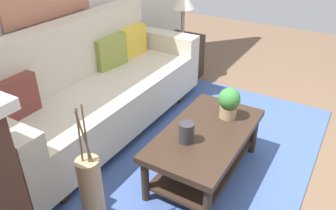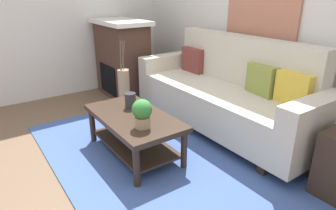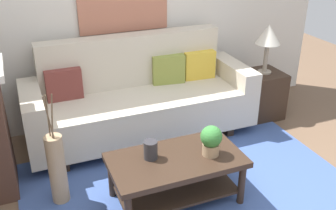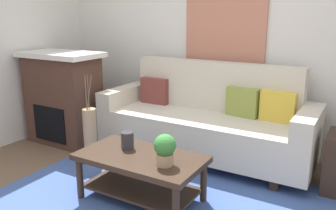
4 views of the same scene
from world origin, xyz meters
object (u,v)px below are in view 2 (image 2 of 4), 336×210
object	(u,v)px
potted_plant_tabletop	(142,112)
tabletop_vase	(130,100)
couch	(226,94)
coffee_table	(134,126)
throw_pillow_mustard	(294,89)
floor_vase	(124,94)
throw_pillow_olive	(262,80)
fireplace	(122,59)
throw_pillow_maroon	(193,60)

from	to	relation	value
potted_plant_tabletop	tabletop_vase	bearing A→B (deg)	164.16
couch	coffee_table	xyz separation A→B (m)	(-0.08, -1.18, -0.12)
throw_pillow_mustard	tabletop_vase	world-z (taller)	throw_pillow_mustard
potted_plant_tabletop	floor_vase	world-z (taller)	potted_plant_tabletop
throw_pillow_olive	throw_pillow_mustard	bearing A→B (deg)	0.00
throw_pillow_mustard	fireplace	distance (m)	2.60
couch	throw_pillow_olive	distance (m)	0.47
throw_pillow_maroon	fireplace	world-z (taller)	fireplace
throw_pillow_maroon	floor_vase	world-z (taller)	throw_pillow_maroon
throw_pillow_olive	potted_plant_tabletop	bearing A→B (deg)	-97.41
throw_pillow_maroon	floor_vase	xyz separation A→B (m)	(-0.24, -0.94, -0.36)
couch	throw_pillow_olive	world-z (taller)	couch
tabletop_vase	potted_plant_tabletop	distance (m)	0.50
throw_pillow_mustard	floor_vase	world-z (taller)	throw_pillow_mustard
couch	throw_pillow_mustard	world-z (taller)	couch
throw_pillow_olive	fireplace	world-z (taller)	fireplace
coffee_table	tabletop_vase	bearing A→B (deg)	159.16
couch	fireplace	bearing A→B (deg)	-165.95
potted_plant_tabletop	floor_vase	bearing A→B (deg)	160.64
coffee_table	throw_pillow_maroon	bearing A→B (deg)	117.50
fireplace	floor_vase	size ratio (longest dim) A/B	1.83
throw_pillow_mustard	tabletop_vase	xyz separation A→B (m)	(-1.03, -1.23, -0.17)
coffee_table	potted_plant_tabletop	world-z (taller)	potted_plant_tabletop
couch	tabletop_vase	distance (m)	1.14
couch	tabletop_vase	size ratio (longest dim) A/B	15.38
throw_pillow_maroon	throw_pillow_mustard	distance (m)	1.52
throw_pillow_olive	tabletop_vase	xyz separation A→B (m)	(-0.65, -1.23, -0.17)
throw_pillow_olive	coffee_table	xyz separation A→B (m)	(-0.46, -1.30, -0.37)
throw_pillow_olive	coffee_table	distance (m)	1.43
throw_pillow_olive	potted_plant_tabletop	size ratio (longest dim) A/B	1.37
coffee_table	fireplace	distance (m)	1.87
throw_pillow_mustard	potted_plant_tabletop	world-z (taller)	throw_pillow_mustard
throw_pillow_olive	tabletop_vase	bearing A→B (deg)	-118.02
throw_pillow_olive	fireplace	xyz separation A→B (m)	(-2.16, -0.57, -0.09)
couch	throw_pillow_mustard	distance (m)	0.81
potted_plant_tabletop	floor_vase	distance (m)	1.30
throw_pillow_maroon	potted_plant_tabletop	world-z (taller)	throw_pillow_maroon
throw_pillow_mustard	fireplace	xyz separation A→B (m)	(-2.54, -0.57, -0.09)
coffee_table	floor_vase	world-z (taller)	floor_vase
coffee_table	potted_plant_tabletop	distance (m)	0.39
throw_pillow_olive	coffee_table	bearing A→B (deg)	-109.49
throw_pillow_mustard	fireplace	world-z (taller)	fireplace
couch	fireplace	size ratio (longest dim) A/B	2.07
couch	potted_plant_tabletop	distance (m)	1.26
throw_pillow_maroon	coffee_table	xyz separation A→B (m)	(0.68, -1.30, -0.37)
fireplace	floor_vase	world-z (taller)	fireplace
couch	coffee_table	bearing A→B (deg)	-93.95
throw_pillow_maroon	tabletop_vase	bearing A→B (deg)	-68.47
couch	potted_plant_tabletop	xyz separation A→B (m)	(0.20, -1.24, 0.14)
throw_pillow_maroon	tabletop_vase	world-z (taller)	throw_pillow_maroon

